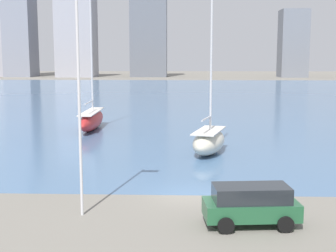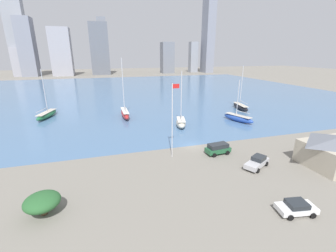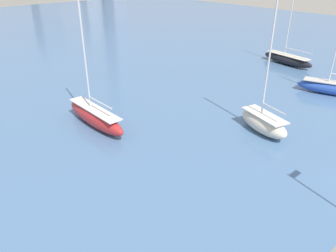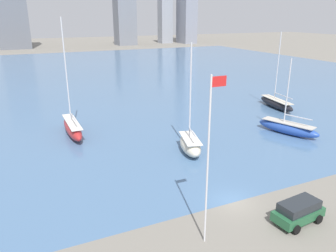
# 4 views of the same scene
# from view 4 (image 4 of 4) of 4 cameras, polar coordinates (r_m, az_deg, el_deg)

# --- Properties ---
(ground_plane) EXTENTS (500.00, 500.00, 0.00)m
(ground_plane) POSITION_cam_4_polar(r_m,az_deg,el_deg) (31.71, 11.43, -12.87)
(ground_plane) COLOR gray
(harbor_water) EXTENTS (180.00, 140.00, 0.00)m
(harbor_water) POSITION_cam_4_polar(r_m,az_deg,el_deg) (94.37, -14.39, 8.12)
(harbor_water) COLOR #4C7099
(harbor_water) RESTS_ON ground_plane
(flag_pole) EXTENTS (1.24, 0.14, 12.82)m
(flag_pole) POSITION_cam_4_polar(r_m,az_deg,el_deg) (23.19, 7.07, -5.64)
(flag_pole) COLOR silver
(flag_pole) RESTS_ON ground_plane
(sailboat_red) EXTENTS (1.98, 10.18, 16.27)m
(sailboat_red) POSITION_cam_4_polar(r_m,az_deg,el_deg) (48.99, -16.30, -0.23)
(sailboat_red) COLOR #B72828
(sailboat_red) RESTS_ON harbor_water
(sailboat_blue) EXTENTS (5.17, 9.31, 10.86)m
(sailboat_blue) POSITION_cam_4_polar(r_m,az_deg,el_deg) (50.62, 20.14, -0.27)
(sailboat_blue) COLOR #284CA8
(sailboat_blue) RESTS_ON harbor_water
(sailboat_black) EXTENTS (3.50, 9.97, 13.70)m
(sailboat_black) POSITION_cam_4_polar(r_m,az_deg,el_deg) (64.30, 18.32, 3.82)
(sailboat_black) COLOR black
(sailboat_black) RESTS_ON harbor_water
(sailboat_cream) EXTENTS (3.88, 6.73, 13.50)m
(sailboat_cream) POSITION_cam_4_polar(r_m,az_deg,el_deg) (41.11, 3.87, -3.20)
(sailboat_cream) COLOR beige
(sailboat_cream) RESTS_ON harbor_water
(parked_suv_green) EXTENTS (4.59, 2.62, 1.93)m
(parked_suv_green) POSITION_cam_4_polar(r_m,az_deg,el_deg) (29.99, 21.77, -13.59)
(parked_suv_green) COLOR #235B38
(parked_suv_green) RESTS_ON ground_plane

